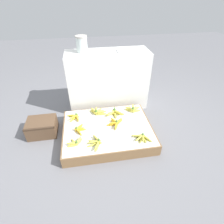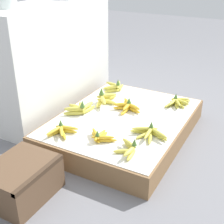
% 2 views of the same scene
% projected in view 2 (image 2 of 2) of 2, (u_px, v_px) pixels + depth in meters
% --- Properties ---
extents(ground_plane, '(10.00, 10.00, 0.00)m').
position_uv_depth(ground_plane, '(123.00, 135.00, 2.19)').
color(ground_plane, slate).
extents(display_platform, '(1.07, 0.82, 0.14)m').
position_uv_depth(display_platform, '(123.00, 126.00, 2.16)').
color(display_platform, olive).
rests_on(display_platform, ground_plane).
extents(back_vendor_table, '(1.12, 0.40, 0.83)m').
position_uv_depth(back_vendor_table, '(50.00, 60.00, 2.39)').
color(back_vendor_table, white).
rests_on(back_vendor_table, ground_plane).
extents(wooden_crate, '(0.35, 0.28, 0.20)m').
position_uv_depth(wooden_crate, '(21.00, 180.00, 1.59)').
color(wooden_crate, brown).
rests_on(wooden_crate, ground_plane).
extents(banana_bunch_front_left, '(0.18, 0.12, 0.09)m').
position_uv_depth(banana_bunch_front_left, '(129.00, 149.00, 1.72)').
color(banana_bunch_front_left, '#DBCC4C').
rests_on(banana_bunch_front_left, display_platform).
extents(banana_bunch_front_midleft, '(0.18, 0.26, 0.08)m').
position_uv_depth(banana_bunch_front_midleft, '(150.00, 133.00, 1.88)').
color(banana_bunch_front_midleft, gold).
rests_on(banana_bunch_front_midleft, display_platform).
extents(banana_bunch_front_right, '(0.21, 0.16, 0.08)m').
position_uv_depth(banana_bunch_front_right, '(177.00, 102.00, 2.28)').
color(banana_bunch_front_right, gold).
rests_on(banana_bunch_front_right, display_platform).
extents(banana_bunch_middle_left, '(0.15, 0.19, 0.08)m').
position_uv_depth(banana_bunch_middle_left, '(100.00, 137.00, 1.84)').
color(banana_bunch_middle_left, gold).
rests_on(banana_bunch_middle_left, display_platform).
extents(banana_bunch_middle_midright, '(0.22, 0.21, 0.09)m').
position_uv_depth(banana_bunch_middle_midright, '(127.00, 106.00, 2.21)').
color(banana_bunch_middle_midright, gold).
rests_on(banana_bunch_middle_midright, display_platform).
extents(banana_bunch_back_left, '(0.17, 0.16, 0.08)m').
position_uv_depth(banana_bunch_back_left, '(62.00, 130.00, 1.90)').
color(banana_bunch_back_left, gold).
rests_on(banana_bunch_back_left, display_platform).
extents(banana_bunch_back_midleft, '(0.22, 0.16, 0.11)m').
position_uv_depth(banana_bunch_back_midleft, '(80.00, 109.00, 2.16)').
color(banana_bunch_back_midleft, gold).
rests_on(banana_bunch_back_midleft, display_platform).
extents(banana_bunch_back_midright, '(0.26, 0.16, 0.11)m').
position_uv_depth(banana_bunch_back_midright, '(104.00, 99.00, 2.31)').
color(banana_bunch_back_midright, '#DBCC4C').
rests_on(banana_bunch_back_midright, display_platform).
extents(banana_bunch_back_right, '(0.22, 0.16, 0.10)m').
position_uv_depth(banana_bunch_back_right, '(115.00, 87.00, 2.53)').
color(banana_bunch_back_right, gold).
rests_on(banana_bunch_back_right, display_platform).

